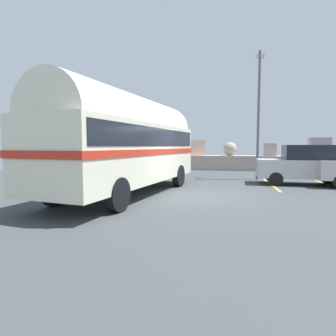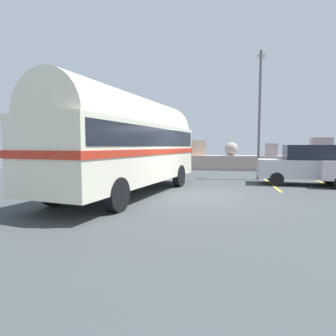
# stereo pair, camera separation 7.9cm
# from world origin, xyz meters

# --- Properties ---
(ground) EXTENTS (32.00, 26.00, 0.02)m
(ground) POSITION_xyz_m (0.00, 0.00, 0.01)
(ground) COLOR #3A4043
(breakwater) EXTENTS (31.36, 2.35, 2.47)m
(breakwater) POSITION_xyz_m (0.52, 11.78, 0.75)
(breakwater) COLOR #AE988E
(breakwater) RESTS_ON ground
(vintage_coach) EXTENTS (3.92, 8.88, 3.70)m
(vintage_coach) POSITION_xyz_m (-2.65, -0.18, 2.05)
(vintage_coach) COLOR black
(vintage_coach) RESTS_ON ground
(parked_car_nearest) EXTENTS (4.19, 1.94, 1.86)m
(parked_car_nearest) POSITION_xyz_m (4.61, 3.86, 0.97)
(parked_car_nearest) COLOR black
(parked_car_nearest) RESTS_ON ground
(lamp_post) EXTENTS (0.44, 0.86, 6.84)m
(lamp_post) POSITION_xyz_m (2.72, 5.68, 3.83)
(lamp_post) COLOR #5B5B60
(lamp_post) RESTS_ON ground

